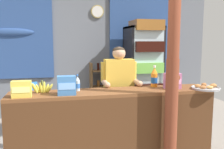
# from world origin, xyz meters

# --- Properties ---
(ground_plane) EXTENTS (7.23, 7.23, 0.00)m
(ground_plane) POSITION_xyz_m (0.00, 1.06, 0.00)
(ground_plane) COLOR gray
(back_wall_curtained) EXTENTS (5.42, 0.22, 2.89)m
(back_wall_curtained) POSITION_xyz_m (-0.02, 2.70, 1.50)
(back_wall_curtained) COLOR slate
(back_wall_curtained) RESTS_ON ground
(stall_counter) EXTENTS (2.58, 0.48, 0.95)m
(stall_counter) POSITION_xyz_m (0.02, 0.29, 0.57)
(stall_counter) COLOR brown
(stall_counter) RESTS_ON ground
(timber_post) EXTENTS (0.18, 0.15, 2.74)m
(timber_post) POSITION_xyz_m (0.65, 0.03, 1.31)
(timber_post) COLOR brown
(timber_post) RESTS_ON ground
(drink_fridge) EXTENTS (0.68, 0.75, 1.98)m
(drink_fridge) POSITION_xyz_m (1.05, 2.09, 1.08)
(drink_fridge) COLOR black
(drink_fridge) RESTS_ON ground
(bottle_shelf_rack) EXTENTS (0.48, 0.28, 1.13)m
(bottle_shelf_rack) POSITION_xyz_m (0.23, 2.43, 0.59)
(bottle_shelf_rack) COLOR brown
(bottle_shelf_rack) RESTS_ON ground
(plastic_lawn_chair) EXTENTS (0.62, 0.62, 0.86)m
(plastic_lawn_chair) POSITION_xyz_m (-1.14, 1.69, 0.49)
(plastic_lawn_chair) COLOR #3884D6
(plastic_lawn_chair) RESTS_ON ground
(shopkeeper) EXTENTS (0.54, 0.42, 1.50)m
(shopkeeper) POSITION_xyz_m (0.21, 0.86, 0.95)
(shopkeeper) COLOR #28282D
(shopkeeper) RESTS_ON ground
(soda_bottle_orange_soda) EXTENTS (0.09, 0.09, 0.30)m
(soda_bottle_orange_soda) POSITION_xyz_m (0.63, 0.53, 1.08)
(soda_bottle_orange_soda) COLOR orange
(soda_bottle_orange_soda) RESTS_ON stall_counter
(soda_bottle_water) EXTENTS (0.06, 0.06, 0.21)m
(soda_bottle_water) POSITION_xyz_m (-0.43, 0.47, 1.04)
(soda_bottle_water) COLOR silver
(soda_bottle_water) RESTS_ON stall_counter
(soda_bottle_cola) EXTENTS (0.07, 0.07, 0.22)m
(soda_bottle_cola) POSITION_xyz_m (0.94, 0.55, 1.04)
(soda_bottle_cola) COLOR black
(soda_bottle_cola) RESTS_ON stall_counter
(snack_box_biscuit) EXTENTS (0.21, 0.13, 0.22)m
(snack_box_biscuit) POSITION_xyz_m (-0.57, 0.27, 1.06)
(snack_box_biscuit) COLOR #3D75B7
(snack_box_biscuit) RESTS_ON stall_counter
(snack_box_wafer) EXTENTS (0.20, 0.13, 0.21)m
(snack_box_wafer) POSITION_xyz_m (0.82, 0.35, 1.06)
(snack_box_wafer) COLOR #B76699
(snack_box_wafer) RESTS_ON stall_counter
(snack_box_instant_noodle) EXTENTS (0.21, 0.11, 0.19)m
(snack_box_instant_noodle) POSITION_xyz_m (-1.07, 0.26, 1.04)
(snack_box_instant_noodle) COLOR #EAD14C
(snack_box_instant_noodle) RESTS_ON stall_counter
(pastry_tray) EXTENTS (0.37, 0.37, 0.07)m
(pastry_tray) POSITION_xyz_m (1.23, 0.22, 0.97)
(pastry_tray) COLOR #BCBCC1
(pastry_tray) RESTS_ON stall_counter
(banana_bunch) EXTENTS (0.28, 0.06, 0.16)m
(banana_bunch) POSITION_xyz_m (-0.86, 0.45, 1.01)
(banana_bunch) COLOR #DBCC42
(banana_bunch) RESTS_ON stall_counter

